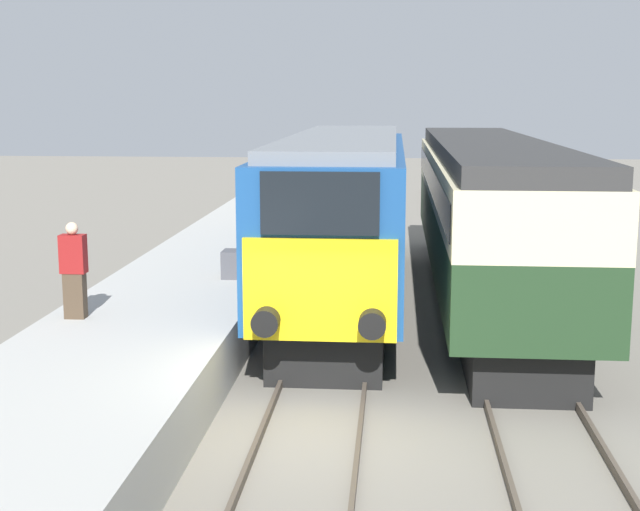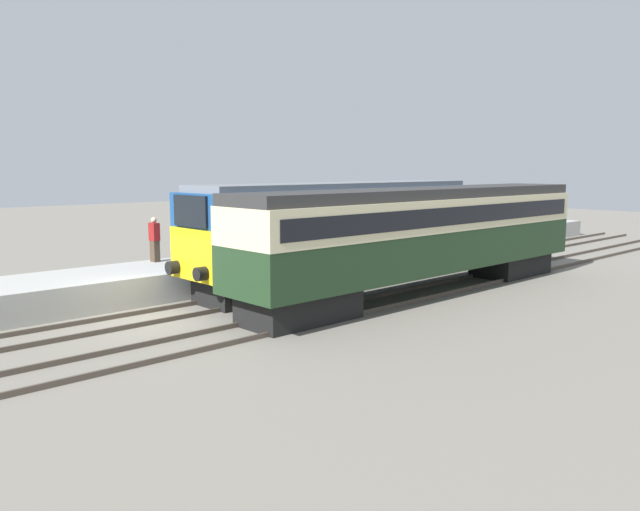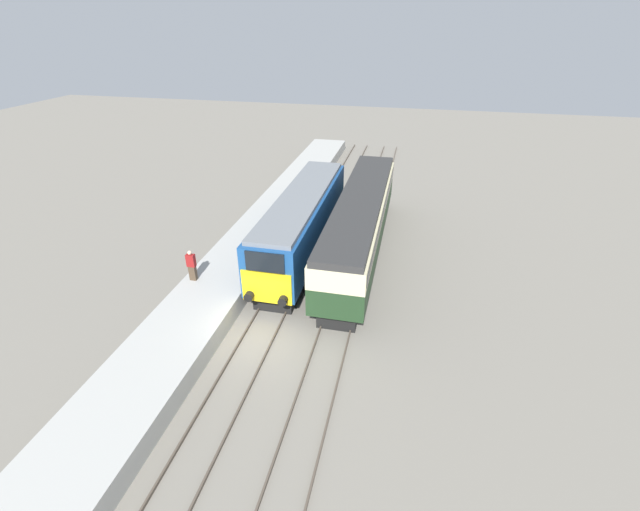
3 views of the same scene
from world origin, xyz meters
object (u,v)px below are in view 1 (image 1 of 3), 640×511
passenger_carriage (487,204)px  luggage_crate (239,264)px  person_on_platform (74,271)px  locomotive (344,212)px

passenger_carriage → luggage_crate: bearing=-153.2°
passenger_carriage → luggage_crate: passenger_carriage is taller
luggage_crate → person_on_platform: bearing=-121.0°
person_on_platform → locomotive: bearing=51.8°
passenger_carriage → person_on_platform: (-7.85, -6.61, -0.48)m
locomotive → passenger_carriage: size_ratio=0.84×
passenger_carriage → luggage_crate: size_ratio=23.65×
locomotive → passenger_carriage: bearing=15.7°
locomotive → luggage_crate: 3.01m
locomotive → person_on_platform: 7.20m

